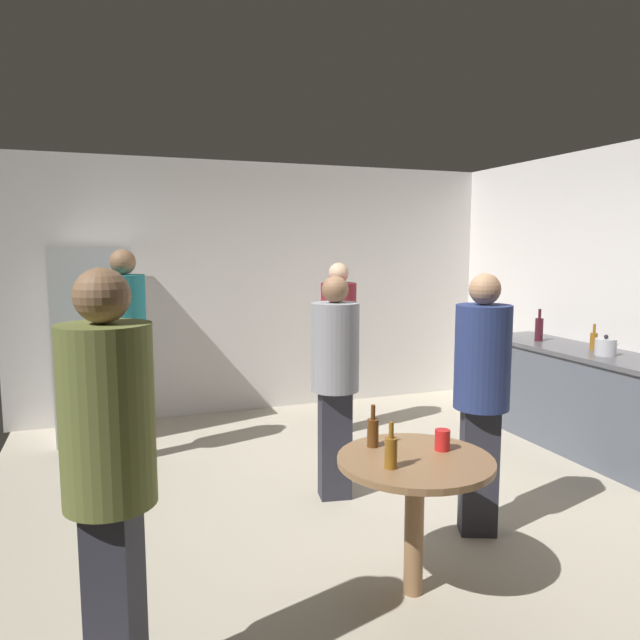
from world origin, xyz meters
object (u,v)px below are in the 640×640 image
(wine_bottle_on_counter, at_px, (539,329))
(person_in_navy_shirt, at_px, (482,384))
(person_in_olive_shirt, at_px, (109,461))
(person_in_teal_shirt, at_px, (126,338))
(foreground_table, at_px, (415,477))
(person_in_maroon_shirt, at_px, (338,334))
(beer_bottle_amber, at_px, (391,451))
(person_in_gray_shirt, at_px, (335,370))
(beer_bottle_on_counter, at_px, (594,340))
(beer_bottle_brown, at_px, (373,431))
(kettle, at_px, (606,347))
(plastic_cup_red, at_px, (442,440))
(refrigerator, at_px, (94,343))

(wine_bottle_on_counter, height_order, person_in_navy_shirt, person_in_navy_shirt)
(person_in_olive_shirt, bearing_deg, person_in_teal_shirt, 107.73)
(foreground_table, height_order, person_in_maroon_shirt, person_in_maroon_shirt)
(person_in_navy_shirt, bearing_deg, beer_bottle_amber, -35.55)
(person_in_olive_shirt, bearing_deg, person_in_gray_shirt, 67.08)
(beer_bottle_on_counter, height_order, person_in_navy_shirt, person_in_navy_shirt)
(beer_bottle_brown, bearing_deg, person_in_navy_shirt, 14.92)
(wine_bottle_on_counter, relative_size, person_in_navy_shirt, 0.19)
(kettle, height_order, person_in_olive_shirt, person_in_olive_shirt)
(person_in_gray_shirt, distance_m, person_in_maroon_shirt, 1.53)
(beer_bottle_amber, height_order, person_in_navy_shirt, person_in_navy_shirt)
(beer_bottle_brown, distance_m, person_in_olive_shirt, 1.45)
(person_in_teal_shirt, relative_size, person_in_maroon_shirt, 1.08)
(kettle, xyz_separation_m, beer_bottle_amber, (-2.64, -1.28, -0.15))
(beer_bottle_amber, height_order, person_in_olive_shirt, person_in_olive_shirt)
(kettle, height_order, wine_bottle_on_counter, wine_bottle_on_counter)
(person_in_teal_shirt, bearing_deg, beer_bottle_on_counter, 57.63)
(person_in_gray_shirt, xyz_separation_m, person_in_navy_shirt, (0.65, -0.81, 0.03))
(beer_bottle_on_counter, bearing_deg, beer_bottle_brown, -155.81)
(beer_bottle_on_counter, distance_m, person_in_gray_shirt, 2.52)
(beer_bottle_amber, bearing_deg, person_in_olive_shirt, -169.52)
(person_in_navy_shirt, height_order, person_in_olive_shirt, person_in_olive_shirt)
(beer_bottle_amber, bearing_deg, kettle, 25.90)
(wine_bottle_on_counter, relative_size, person_in_gray_shirt, 0.19)
(person_in_gray_shirt, bearing_deg, person_in_navy_shirt, 48.09)
(beer_bottle_on_counter, xyz_separation_m, person_in_teal_shirt, (-3.87, 1.12, 0.06))
(beer_bottle_brown, relative_size, person_in_teal_shirt, 0.13)
(person_in_gray_shirt, distance_m, person_in_olive_shirt, 2.20)
(plastic_cup_red, bearing_deg, kettle, 26.77)
(plastic_cup_red, height_order, person_in_teal_shirt, person_in_teal_shirt)
(refrigerator, relative_size, person_in_olive_shirt, 1.04)
(foreground_table, relative_size, person_in_navy_shirt, 0.49)
(wine_bottle_on_counter, height_order, beer_bottle_brown, wine_bottle_on_counter)
(kettle, distance_m, person_in_maroon_shirt, 2.34)
(kettle, xyz_separation_m, person_in_olive_shirt, (-3.92, -1.52, 0.04))
(person_in_gray_shirt, relative_size, person_in_olive_shirt, 0.92)
(foreground_table, xyz_separation_m, person_in_navy_shirt, (0.71, 0.45, 0.33))
(foreground_table, relative_size, beer_bottle_amber, 3.48)
(person_in_olive_shirt, bearing_deg, kettle, 42.02)
(beer_bottle_brown, bearing_deg, wine_bottle_on_counter, 34.55)
(wine_bottle_on_counter, relative_size, beer_bottle_on_counter, 1.35)
(beer_bottle_on_counter, relative_size, foreground_table, 0.29)
(beer_bottle_on_counter, bearing_deg, refrigerator, 155.26)
(refrigerator, bearing_deg, beer_bottle_amber, -68.01)
(person_in_navy_shirt, bearing_deg, refrigerator, -118.41)
(refrigerator, distance_m, beer_bottle_brown, 3.43)
(person_in_teal_shirt, relative_size, person_in_olive_shirt, 1.03)
(person_in_teal_shirt, xyz_separation_m, person_in_maroon_shirt, (1.95, 0.12, -0.08))
(person_in_gray_shirt, xyz_separation_m, person_in_olive_shirt, (-1.52, -1.59, 0.08))
(person_in_olive_shirt, bearing_deg, beer_bottle_amber, 31.32)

